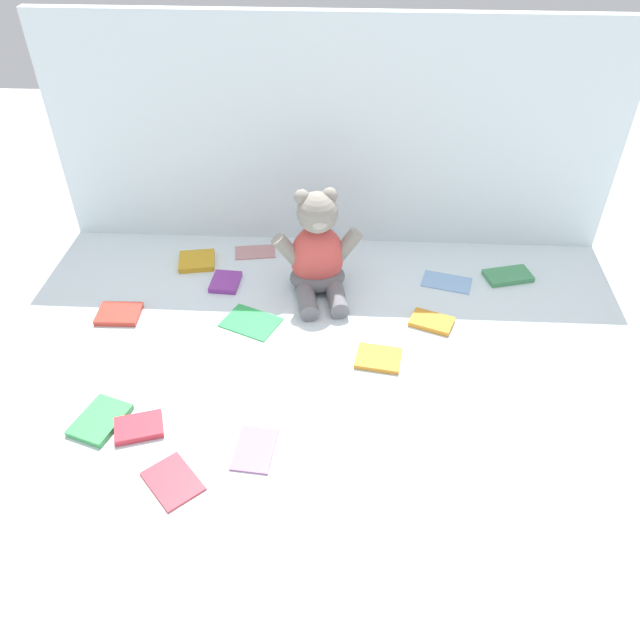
% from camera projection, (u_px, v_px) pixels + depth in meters
% --- Properties ---
extents(ground_plane, '(3.20, 3.20, 0.00)m').
position_uv_depth(ground_plane, '(326.00, 325.00, 1.57)').
color(ground_plane, silver).
extents(backdrop_drape, '(1.54, 0.03, 0.63)m').
position_uv_depth(backdrop_drape, '(334.00, 137.00, 1.69)').
color(backdrop_drape, white).
rests_on(backdrop_drape, ground_plane).
extents(teddy_bear, '(0.24, 0.23, 0.29)m').
position_uv_depth(teddy_bear, '(318.00, 255.00, 1.62)').
color(teddy_bear, '#D84C47').
rests_on(teddy_bear, ground_plane).
extents(book_case_0, '(0.16, 0.14, 0.01)m').
position_uv_depth(book_case_0, '(251.00, 323.00, 1.57)').
color(book_case_0, green).
rests_on(book_case_0, ground_plane).
extents(book_case_1, '(0.12, 0.10, 0.01)m').
position_uv_depth(book_case_1, '(432.00, 322.00, 1.57)').
color(book_case_1, orange).
rests_on(book_case_1, ground_plane).
extents(book_case_2, '(0.12, 0.08, 0.01)m').
position_uv_depth(book_case_2, '(255.00, 252.00, 1.82)').
color(book_case_2, tan).
rests_on(book_case_2, ground_plane).
extents(book_case_3, '(0.12, 0.10, 0.01)m').
position_uv_depth(book_case_3, '(378.00, 358.00, 1.47)').
color(book_case_3, orange).
rests_on(book_case_3, ground_plane).
extents(book_case_4, '(0.11, 0.11, 0.02)m').
position_uv_depth(book_case_4, '(197.00, 261.00, 1.77)').
color(book_case_4, gold).
rests_on(book_case_4, ground_plane).
extents(book_case_5, '(0.09, 0.12, 0.01)m').
position_uv_depth(book_case_5, '(255.00, 448.00, 1.26)').
color(book_case_5, '#A4689A').
rests_on(book_case_5, ground_plane).
extents(book_case_6, '(0.08, 0.09, 0.01)m').
position_uv_depth(book_case_6, '(225.00, 282.00, 1.70)').
color(book_case_6, '#7E3092').
rests_on(book_case_6, ground_plane).
extents(book_case_7, '(0.15, 0.11, 0.01)m').
position_uv_depth(book_case_7, '(447.00, 282.00, 1.70)').
color(book_case_7, '#82ABDB').
rests_on(book_case_7, ground_plane).
extents(book_case_8, '(0.14, 0.10, 0.01)m').
position_uv_depth(book_case_8, '(508.00, 276.00, 1.72)').
color(book_case_8, '#408C57').
rests_on(book_case_8, ground_plane).
extents(book_case_9, '(0.14, 0.14, 0.01)m').
position_uv_depth(book_case_9, '(173.00, 480.00, 1.20)').
color(book_case_9, '#C73442').
rests_on(book_case_9, ground_plane).
extents(book_case_10, '(0.11, 0.09, 0.01)m').
position_uv_depth(book_case_10, '(119.00, 314.00, 1.59)').
color(book_case_10, red).
rests_on(book_case_10, ground_plane).
extents(book_case_11, '(0.12, 0.14, 0.01)m').
position_uv_depth(book_case_11, '(100.00, 420.00, 1.32)').
color(book_case_11, green).
rests_on(book_case_11, ground_plane).
extents(book_case_12, '(0.11, 0.10, 0.02)m').
position_uv_depth(book_case_12, '(139.00, 427.00, 1.30)').
color(book_case_12, '#C92E3C').
rests_on(book_case_12, ground_plane).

